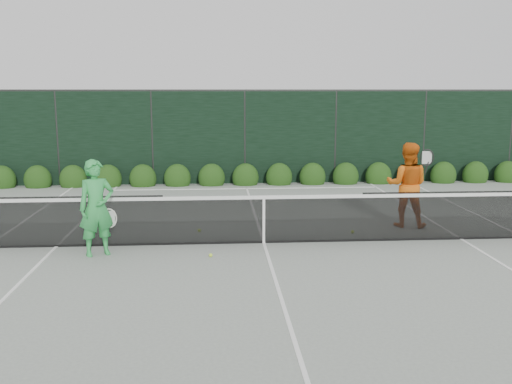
{
  "coord_description": "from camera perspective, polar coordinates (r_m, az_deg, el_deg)",
  "views": [
    {
      "loc": [
        -0.94,
        -11.13,
        3.08
      ],
      "look_at": [
        -0.14,
        0.3,
        1.0
      ],
      "focal_mm": 40.0,
      "sensor_mm": 36.0,
      "label": 1
    }
  ],
  "objects": [
    {
      "name": "ground",
      "position": [
        11.58,
        0.78,
        -5.13
      ],
      "size": [
        80.0,
        80.0,
        0.0
      ],
      "primitive_type": "plane",
      "color": "gray",
      "rests_on": "ground"
    },
    {
      "name": "tennis_net",
      "position": [
        11.45,
        0.67,
        -2.57
      ],
      "size": [
        12.9,
        0.1,
        1.07
      ],
      "color": "black",
      "rests_on": "ground"
    },
    {
      "name": "player_woman",
      "position": [
        10.98,
        -15.64,
        -1.54
      ],
      "size": [
        0.78,
        0.67,
        1.8
      ],
      "rotation": [
        0.0,
        0.0,
        0.43
      ],
      "color": "green",
      "rests_on": "ground"
    },
    {
      "name": "player_man",
      "position": [
        13.24,
        14.87,
        0.7
      ],
      "size": [
        1.12,
        1.0,
        1.91
      ],
      "rotation": [
        0.0,
        0.0,
        2.79
      ],
      "color": "orange",
      "rests_on": "ground"
    },
    {
      "name": "court_lines",
      "position": [
        11.58,
        0.78,
        -5.1
      ],
      "size": [
        11.03,
        23.83,
        0.01
      ],
      "color": "white",
      "rests_on": "ground"
    },
    {
      "name": "windscreen_fence",
      "position": [
        8.61,
        2.31,
        -0.18
      ],
      "size": [
        32.0,
        21.07,
        3.06
      ],
      "color": "black",
      "rests_on": "ground"
    },
    {
      "name": "hedge_row",
      "position": [
        18.52,
        -1.06,
        1.45
      ],
      "size": [
        31.66,
        0.65,
        0.94
      ],
      "color": "#15350E",
      "rests_on": "ground"
    },
    {
      "name": "tennis_balls",
      "position": [
        11.81,
        0.0,
        -4.65
      ],
      "size": [
        3.38,
        1.97,
        0.07
      ],
      "color": "#C6ED34",
      "rests_on": "ground"
    }
  ]
}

